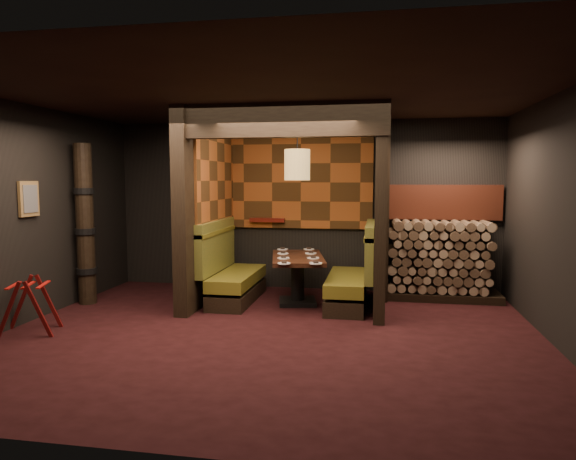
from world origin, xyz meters
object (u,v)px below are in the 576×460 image
(luggage_rack, at_px, (29,304))
(totem_column, at_px, (85,225))
(pendant_lamp, at_px, (297,165))
(booth_bench_left, at_px, (231,275))
(dining_table, at_px, (298,271))
(booth_bench_right, at_px, (354,279))
(firewood_stack, at_px, (443,260))

(luggage_rack, distance_m, totem_column, 1.72)
(pendant_lamp, distance_m, totem_column, 3.30)
(booth_bench_left, xyz_separation_m, dining_table, (1.05, -0.02, 0.09))
(booth_bench_right, bearing_deg, totem_column, -172.14)
(luggage_rack, relative_size, firewood_stack, 0.45)
(booth_bench_left, bearing_deg, totem_column, -165.25)
(dining_table, xyz_separation_m, pendant_lamp, (-0.00, -0.05, 1.59))
(firewood_stack, bearing_deg, totem_column, -166.81)
(booth_bench_left, xyz_separation_m, firewood_stack, (3.25, 0.70, 0.21))
(dining_table, relative_size, totem_column, 0.62)
(luggage_rack, height_order, totem_column, totem_column)
(pendant_lamp, distance_m, luggage_rack, 3.98)
(booth_bench_right, bearing_deg, luggage_rack, -151.81)
(booth_bench_right, bearing_deg, dining_table, -178.92)
(pendant_lamp, bearing_deg, dining_table, 90.00)
(dining_table, relative_size, firewood_stack, 0.86)
(luggage_rack, bearing_deg, booth_bench_right, 28.19)
(totem_column, bearing_deg, firewood_stack, 13.19)
(booth_bench_left, xyz_separation_m, booth_bench_right, (1.89, 0.00, 0.00))
(booth_bench_right, bearing_deg, pendant_lamp, -175.53)
(firewood_stack, bearing_deg, booth_bench_right, -152.65)
(booth_bench_left, bearing_deg, pendant_lamp, -3.60)
(booth_bench_left, height_order, pendant_lamp, pendant_lamp)
(booth_bench_right, distance_m, dining_table, 0.85)
(dining_table, distance_m, totem_column, 3.26)
(pendant_lamp, bearing_deg, booth_bench_left, 176.40)
(pendant_lamp, relative_size, firewood_stack, 0.57)
(dining_table, xyz_separation_m, totem_column, (-3.14, -0.53, 0.69))
(booth_bench_left, relative_size, booth_bench_right, 1.00)
(booth_bench_right, height_order, totem_column, totem_column)
(booth_bench_right, xyz_separation_m, firewood_stack, (1.35, 0.70, 0.21))
(booth_bench_right, distance_m, firewood_stack, 1.54)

